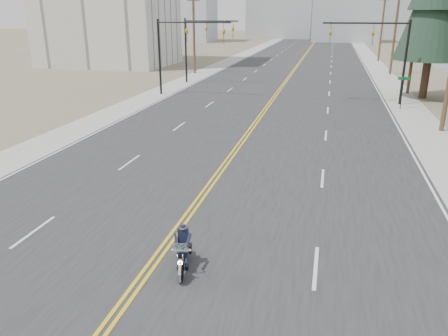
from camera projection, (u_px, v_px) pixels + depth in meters
name	position (u px, v px, depth m)	size (l,w,h in m)	color
ground_plane	(107.00, 327.00, 10.97)	(400.00, 400.00, 0.00)	#776D56
road	(302.00, 59.00, 75.11)	(20.00, 200.00, 0.01)	#303033
sidewalk_left	(237.00, 58.00, 77.65)	(3.00, 200.00, 0.01)	#A5A5A0
sidewalk_right	(372.00, 61.00, 72.57)	(3.00, 200.00, 0.01)	#A5A5A0
traffic_mast_left	(179.00, 42.00, 40.62)	(7.10, 0.26, 7.00)	black
traffic_mast_right	(382.00, 45.00, 36.66)	(7.10, 0.26, 7.00)	black
traffic_mast_far	(200.00, 38.00, 48.05)	(6.10, 0.26, 7.00)	black
street_sign	(403.00, 87.00, 35.48)	(0.90, 0.06, 2.62)	black
utility_pole_c	(416.00, 33.00, 41.12)	(2.20, 0.30, 11.00)	brown
utility_pole_d	(396.00, 26.00, 54.78)	(2.20, 0.30, 11.50)	brown
utility_pole_e	(382.00, 25.00, 70.44)	(2.20, 0.30, 11.00)	brown
utility_pole_left	(194.00, 30.00, 55.88)	(2.20, 0.30, 10.50)	brown
haze_bldg_a	(188.00, 0.00, 120.39)	(14.00, 12.00, 22.00)	#B7BCC6
haze_bldg_b	(346.00, 15.00, 121.41)	(18.00, 14.00, 14.00)	#ADB2B7
haze_bldg_e	(399.00, 18.00, 140.90)	(14.00, 14.00, 12.00)	#B7BCC6
haze_bldg_f	(158.00, 12.00, 138.45)	(12.00, 12.00, 16.00)	#ADB2B7
motorcyclist	(183.00, 249.00, 13.24)	(0.78, 1.81, 1.41)	black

